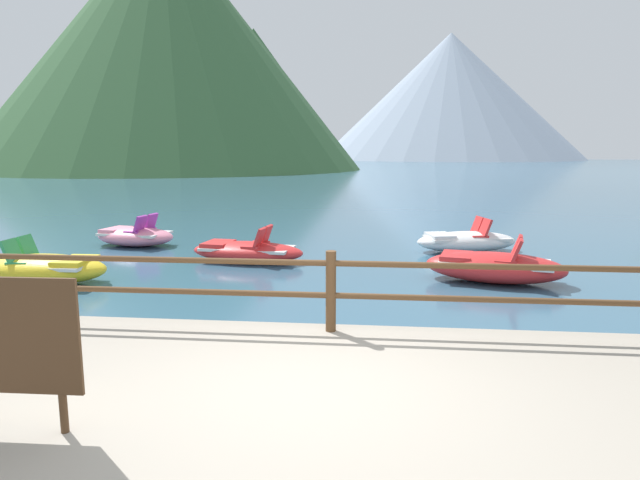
{
  "coord_description": "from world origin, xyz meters",
  "views": [
    {
      "loc": [
        0.5,
        -4.56,
        2.49
      ],
      "look_at": [
        -0.48,
        5.0,
        0.9
      ],
      "focal_mm": 30.71,
      "sensor_mm": 36.0,
      "label": 1
    }
  ],
  "objects_px": {
    "pedal_boat_1": "(41,268)",
    "pedal_boat_5": "(135,236)",
    "sign_board": "(3,338)",
    "pedal_boat_4": "(247,251)",
    "pedal_boat_0": "(466,241)",
    "pedal_boat_3": "(494,266)"
  },
  "relations": [
    {
      "from": "pedal_boat_5",
      "to": "sign_board",
      "type": "bearing_deg",
      "value": -70.39
    },
    {
      "from": "pedal_boat_1",
      "to": "pedal_boat_4",
      "type": "relative_size",
      "value": 0.94
    },
    {
      "from": "sign_board",
      "to": "pedal_boat_0",
      "type": "relative_size",
      "value": 0.44
    },
    {
      "from": "sign_board",
      "to": "pedal_boat_4",
      "type": "distance_m",
      "value": 8.36
    },
    {
      "from": "sign_board",
      "to": "pedal_boat_5",
      "type": "height_order",
      "value": "sign_board"
    },
    {
      "from": "pedal_boat_4",
      "to": "pedal_boat_5",
      "type": "bearing_deg",
      "value": 153.65
    },
    {
      "from": "pedal_boat_1",
      "to": "sign_board",
      "type": "bearing_deg",
      "value": -58.95
    },
    {
      "from": "pedal_boat_4",
      "to": "pedal_boat_0",
      "type": "bearing_deg",
      "value": 18.64
    },
    {
      "from": "pedal_boat_1",
      "to": "pedal_boat_3",
      "type": "distance_m",
      "value": 8.56
    },
    {
      "from": "sign_board",
      "to": "pedal_boat_1",
      "type": "xyz_separation_m",
      "value": [
        -3.53,
        5.87,
        -0.84
      ]
    },
    {
      "from": "pedal_boat_0",
      "to": "pedal_boat_3",
      "type": "distance_m",
      "value": 3.16
    },
    {
      "from": "pedal_boat_0",
      "to": "pedal_boat_1",
      "type": "relative_size",
      "value": 1.06
    },
    {
      "from": "sign_board",
      "to": "pedal_boat_3",
      "type": "distance_m",
      "value": 8.52
    },
    {
      "from": "sign_board",
      "to": "pedal_boat_1",
      "type": "bearing_deg",
      "value": 121.05
    },
    {
      "from": "pedal_boat_3",
      "to": "pedal_boat_4",
      "type": "relative_size",
      "value": 1.03
    },
    {
      "from": "pedal_boat_1",
      "to": "pedal_boat_5",
      "type": "relative_size",
      "value": 1.11
    },
    {
      "from": "pedal_boat_4",
      "to": "pedal_boat_1",
      "type": "bearing_deg",
      "value": -144.07
    },
    {
      "from": "pedal_boat_5",
      "to": "pedal_boat_4",
      "type": "bearing_deg",
      "value": -26.35
    },
    {
      "from": "pedal_boat_0",
      "to": "pedal_boat_5",
      "type": "bearing_deg",
      "value": -179.7
    },
    {
      "from": "sign_board",
      "to": "pedal_boat_4",
      "type": "height_order",
      "value": "sign_board"
    },
    {
      "from": "pedal_boat_1",
      "to": "pedal_boat_5",
      "type": "xyz_separation_m",
      "value": [
        -0.02,
        4.12,
        -0.03
      ]
    },
    {
      "from": "pedal_boat_0",
      "to": "pedal_boat_3",
      "type": "xyz_separation_m",
      "value": [
        0.03,
        -3.16,
        0.03
      ]
    }
  ]
}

